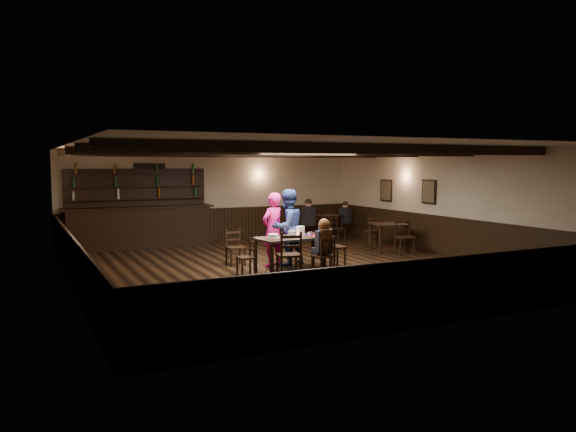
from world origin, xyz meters
name	(u,v)px	position (x,y,z in m)	size (l,w,h in m)	color
ground	(286,268)	(0.00, 0.00, 0.00)	(10.00, 10.00, 0.00)	black
room_shell	(285,191)	(0.01, 0.04, 1.75)	(9.02, 10.02, 2.71)	beige
dining_table	(294,240)	(0.03, -0.34, 0.68)	(1.72, 0.99, 0.75)	black
chair_near_left	(290,252)	(-0.47, -1.17, 0.58)	(0.54, 0.52, 0.99)	black
chair_near_right	(325,253)	(0.35, -1.18, 0.49)	(0.43, 0.42, 0.84)	black
chair_end_left	(249,254)	(-1.03, -0.38, 0.45)	(0.35, 0.37, 0.77)	black
chair_end_right	(331,244)	(0.94, -0.39, 0.55)	(0.45, 0.47, 0.94)	black
chair_far_pushed	(234,244)	(-0.88, 0.91, 0.48)	(0.39, 0.37, 0.83)	black
woman_pink	(273,230)	(-0.13, 0.40, 0.84)	(0.61, 0.40, 1.68)	#FF1581
man_blue	(287,227)	(0.22, 0.35, 0.88)	(0.85, 0.67, 1.76)	navy
seated_person	(324,238)	(0.34, -1.13, 0.81)	(0.32, 0.47, 0.77)	black
cake	(273,236)	(-0.45, -0.31, 0.79)	(0.27, 0.27, 0.09)	white
plate_stack_a	(292,234)	(-0.04, -0.40, 0.82)	(0.15, 0.15, 0.14)	white
plate_stack_b	(301,231)	(0.26, -0.24, 0.86)	(0.18, 0.18, 0.21)	white
tea_light	(291,235)	(0.04, -0.22, 0.78)	(0.06, 0.06, 0.06)	#A5A8AD
salt_shaker	(309,234)	(0.40, -0.36, 0.80)	(0.04, 0.04, 0.09)	silver
pepper_shaker	(312,234)	(0.44, -0.42, 0.80)	(0.04, 0.04, 0.10)	#A5A8AD
drink_glass	(299,233)	(0.25, -0.15, 0.80)	(0.06, 0.06, 0.10)	silver
menu_red	(314,235)	(0.54, -0.34, 0.75)	(0.32, 0.23, 0.00)	maroon
menu_blue	(309,234)	(0.52, -0.16, 0.75)	(0.27, 0.19, 0.00)	#0E1048
bar_counter	(139,221)	(-2.28, 4.72, 0.73)	(4.12, 0.70, 2.20)	black
back_table_a	(388,227)	(3.54, 1.00, 0.65)	(1.05, 1.05, 0.75)	black
back_table_b	(328,218)	(3.38, 3.91, 0.64)	(0.93, 0.93, 0.75)	black
bg_patron_left	(308,212)	(2.61, 3.79, 0.87)	(0.32, 0.44, 0.81)	black
bg_patron_right	(345,212)	(3.94, 3.80, 0.81)	(0.31, 0.39, 0.70)	black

